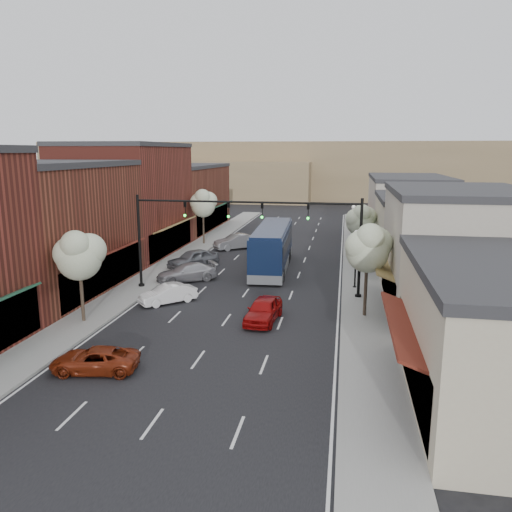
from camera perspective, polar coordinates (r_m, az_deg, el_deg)
The scene contains 28 objects.
ground at distance 28.87m, azimuth -4.34°, elevation -8.59°, with size 160.00×160.00×0.00m, color black.
sidewalk_left at distance 48.26m, azimuth -8.55°, elevation -0.21°, with size 2.80×73.00×0.15m, color gray.
sidewalk_right at distance 45.80m, azimuth 11.80°, elevation -0.99°, with size 2.80×73.00×0.15m, color gray.
curb_left at distance 47.83m, azimuth -6.96°, elevation -0.27°, with size 0.25×73.00×0.17m, color gray.
curb_right at distance 45.78m, azimuth 10.05°, elevation -0.92°, with size 0.25×73.00×0.17m, color gray.
bldg_left_midnear at distance 38.85m, azimuth -22.92°, elevation 2.92°, with size 10.14×14.10×9.40m.
bldg_left_midfar at distance 50.98m, azimuth -14.46°, elevation 6.25°, with size 10.14×14.10×10.90m.
bldg_left_far at distance 65.92m, azimuth -8.63°, elevation 6.60°, with size 10.14×18.10×8.40m.
bldg_right_midnear at distance 33.46m, azimuth 21.75°, elevation 0.39°, with size 9.14×12.10×7.90m.
bldg_right_midfar at distance 45.22m, azimuth 18.71°, elevation 2.46°, with size 9.14×12.10×6.40m.
bldg_right_far at distance 58.92m, azimuth 16.81°, elevation 5.13°, with size 9.14×16.10×7.40m.
hill_far at distance 116.44m, azimuth 6.85°, elevation 9.80°, with size 120.00×30.00×12.00m, color #7A6647.
hill_near at distance 109.10m, azimuth -6.94°, elevation 8.61°, with size 50.00×20.00×8.00m, color #7A6647.
signal_mast_right at distance 34.62m, azimuth 7.95°, elevation 2.70°, with size 8.22×0.46×7.00m.
signal_mast_left at distance 36.79m, azimuth -9.85°, elevation 3.18°, with size 8.22×0.46×7.00m.
tree_right_near at distance 30.67m, azimuth 12.72°, elevation 1.01°, with size 2.85×2.65×5.95m.
tree_right_far at distance 46.54m, azimuth 11.90°, elevation 4.11°, with size 2.85×2.65×5.43m.
tree_left_near at distance 30.74m, azimuth -19.56°, elevation 0.20°, with size 2.85×2.65×5.69m.
tree_left_far at distance 54.54m, azimuth -6.05°, elevation 6.06°, with size 2.85×2.65×6.13m.
lamp_post_near at distance 37.36m, azimuth 11.38°, elevation 0.73°, with size 0.44×0.44×4.44m.
lamp_post_far at distance 54.64m, azimuth 11.06°, elevation 4.23°, with size 0.44×0.44×4.44m.
coach_bus at distance 43.22m, azimuth 1.88°, elevation 1.04°, with size 3.27×12.40×3.75m.
red_hatchback at distance 30.19m, azimuth 0.86°, elevation -6.17°, with size 1.71×4.26×1.45m, color #940A0A.
parked_car_a at distance 24.87m, azimuth -17.96°, elevation -11.23°, with size 1.88×4.07×1.13m, color maroon.
parked_car_b at distance 34.29m, azimuth -10.04°, elevation -4.29°, with size 1.35×3.88×1.28m, color white.
parked_car_c at distance 39.80m, azimuth -7.92°, elevation -1.87°, with size 1.95×4.79×1.39m, color #AAA9AF.
parked_car_d at distance 44.21m, azimuth -7.21°, elevation -0.31°, with size 1.91×4.75×1.62m, color slate.
parked_car_e at distance 52.34m, azimuth -2.24°, elevation 1.65°, with size 1.66×4.77×1.57m, color gray.
Camera 1 is at (6.87, -26.17, 10.09)m, focal length 35.00 mm.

